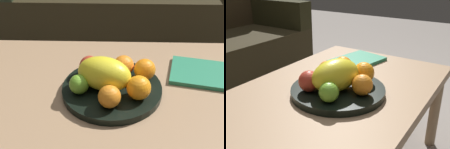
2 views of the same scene
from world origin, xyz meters
The scene contains 11 objects.
coffee_table centered at (0.00, 0.00, 0.38)m, with size 1.07×0.66×0.43m.
fruit_bowl centered at (0.01, -0.03, 0.44)m, with size 0.35×0.35×0.03m, color black.
melon_large_front centered at (-0.02, -0.04, 0.51)m, with size 0.19×0.12×0.12m, color yellow.
orange_front centered at (0.12, 0.02, 0.49)m, with size 0.08×0.08×0.08m, color orange.
orange_left centered at (0.09, -0.09, 0.49)m, with size 0.08×0.08×0.08m, color orange.
orange_right centered at (0.00, -0.14, 0.49)m, with size 0.07×0.07×0.07m, color orange.
orange_back centered at (0.04, 0.04, 0.49)m, with size 0.07×0.07×0.07m, color orange.
apple_front centered at (-0.10, -0.07, 0.49)m, with size 0.07×0.07×0.07m, color #6EAB2C.
apple_left centered at (-0.08, 0.03, 0.49)m, with size 0.08×0.08×0.08m, color #B23625.
banana_bunch centered at (-0.01, 0.01, 0.48)m, with size 0.15×0.15×0.06m.
magazine centered at (0.35, 0.08, 0.44)m, with size 0.25×0.18×0.02m, color #2C835D.
Camera 1 is at (0.03, -0.90, 1.11)m, focal length 50.57 mm.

